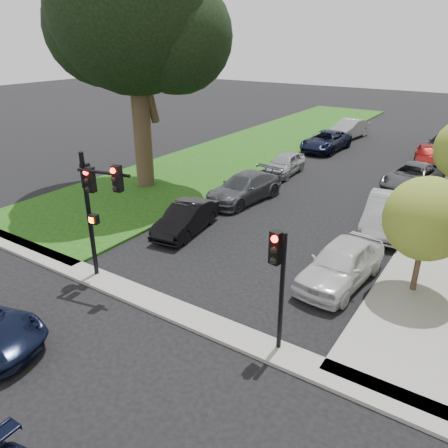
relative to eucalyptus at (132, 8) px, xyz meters
The scene contains 17 objects.
ground 17.38m from the eucalyptus, 49.00° to the right, with size 140.00×140.00×0.00m, color black.
grass_strip 16.07m from the eucalyptus, 87.56° to the left, with size 8.00×44.00×0.12m, color #0E360A.
sidewalk_cross 16.15m from the eucalyptus, 43.26° to the right, with size 60.00×1.00×0.12m, color gray.
eucalyptus is the anchor object (origin of this frame).
small_tree_a 17.48m from the eucalyptus, 12.46° to the right, with size 2.76×2.76×4.15m.
traffic_signal_main 12.38m from the eucalyptus, 55.05° to the right, with size 2.29×0.64×4.68m.
traffic_signal_secondary 17.26m from the eucalyptus, 33.83° to the right, with size 0.48×0.39×3.66m.
car_parked_0 16.54m from the eucalyptus, 17.57° to the right, with size 1.82×4.53×1.54m, color silver.
car_parked_1 16.09m from the eucalyptus, ahead, with size 1.69×4.86×1.60m, color #999BA0.
car_parked_2 17.91m from the eucalyptus, 32.36° to the left, with size 2.34×5.07×1.41m, color #3F4247.
car_parked_3 20.93m from the eucalyptus, 46.73° to the left, with size 1.72×4.27×1.45m, color maroon.
car_parked_4 24.09m from the eucalyptus, 53.31° to the left, with size 2.08×5.12×1.49m, color black.
car_parked_5 11.37m from the eucalyptus, 32.27° to the right, with size 1.41×4.03×1.33m, color black.
car_parked_6 10.75m from the eucalyptus, 10.53° to the left, with size 2.03×4.99×1.45m, color #3F4247.
car_parked_7 12.48m from the eucalyptus, 49.47° to the left, with size 1.61×4.01×1.37m, color #999BA0.
car_parked_8 17.55m from the eucalyptus, 68.42° to the left, with size 2.43×5.28×1.47m, color black.
car_parked_9 22.03m from the eucalyptus, 73.93° to the left, with size 1.66×4.76×1.57m, color #999BA0.
Camera 1 is at (7.92, -6.94, 8.22)m, focal length 35.00 mm.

